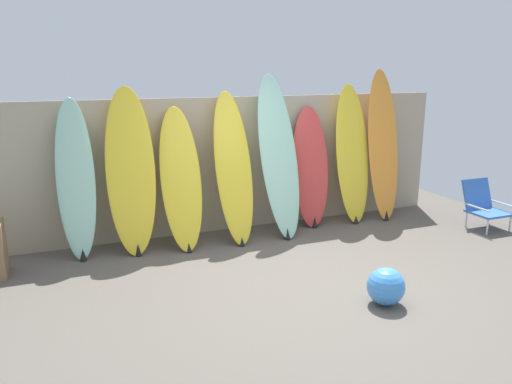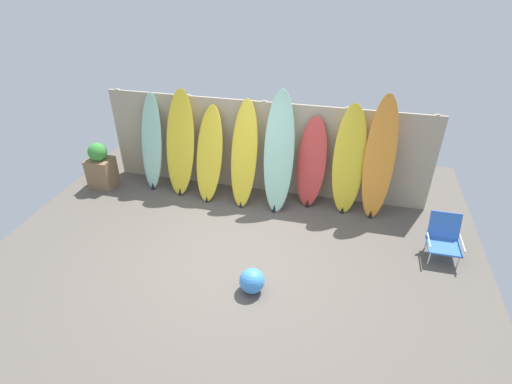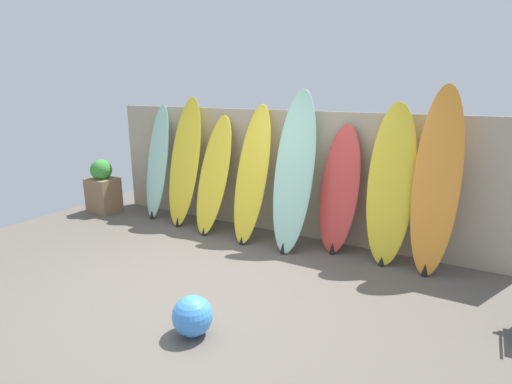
{
  "view_description": "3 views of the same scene",
  "coord_description": "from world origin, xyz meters",
  "px_view_note": "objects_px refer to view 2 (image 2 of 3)",
  "views": [
    {
      "loc": [
        -2.29,
        -4.26,
        2.18
      ],
      "look_at": [
        -0.32,
        0.65,
        0.85
      ],
      "focal_mm": 35.0,
      "sensor_mm": 36.0,
      "label": 1
    },
    {
      "loc": [
        1.46,
        -4.63,
        4.14
      ],
      "look_at": [
        0.22,
        0.51,
        0.86
      ],
      "focal_mm": 28.0,
      "sensor_mm": 36.0,
      "label": 2
    },
    {
      "loc": [
        2.45,
        -3.12,
        2.1
      ],
      "look_at": [
        0.25,
        0.77,
        0.93
      ],
      "focal_mm": 28.0,
      "sensor_mm": 36.0,
      "label": 3
    }
  ],
  "objects_px": {
    "surfboard_yellow_1": "(180,144)",
    "surfboard_orange_7": "(379,160)",
    "surfboard_yellow_3": "(244,155)",
    "planter_box": "(101,167)",
    "surfboard_yellow_2": "(209,155)",
    "surfboard_seafoam_0": "(152,143)",
    "surfboard_yellow_6": "(349,161)",
    "surfboard_red_5": "(311,164)",
    "beach_chair": "(444,237)",
    "surfboard_seafoam_4": "(279,153)",
    "beach_ball": "(252,281)"
  },
  "relations": [
    {
      "from": "surfboard_yellow_2",
      "to": "surfboard_red_5",
      "type": "distance_m",
      "value": 1.87
    },
    {
      "from": "surfboard_seafoam_4",
      "to": "surfboard_red_5",
      "type": "xyz_separation_m",
      "value": [
        0.56,
        0.17,
        -0.22
      ]
    },
    {
      "from": "surfboard_seafoam_4",
      "to": "beach_chair",
      "type": "xyz_separation_m",
      "value": [
        2.76,
        -0.82,
        -0.71
      ]
    },
    {
      "from": "surfboard_yellow_1",
      "to": "surfboard_seafoam_4",
      "type": "relative_size",
      "value": 0.94
    },
    {
      "from": "surfboard_yellow_6",
      "to": "beach_chair",
      "type": "xyz_separation_m",
      "value": [
        1.55,
        -0.95,
        -0.64
      ]
    },
    {
      "from": "surfboard_seafoam_0",
      "to": "beach_chair",
      "type": "distance_m",
      "value": 5.38
    },
    {
      "from": "surfboard_yellow_3",
      "to": "surfboard_yellow_6",
      "type": "bearing_deg",
      "value": 4.38
    },
    {
      "from": "surfboard_orange_7",
      "to": "beach_ball",
      "type": "relative_size",
      "value": 6.04
    },
    {
      "from": "surfboard_red_5",
      "to": "planter_box",
      "type": "xyz_separation_m",
      "value": [
        -4.08,
        -0.35,
        -0.4
      ]
    },
    {
      "from": "surfboard_yellow_3",
      "to": "surfboard_yellow_6",
      "type": "height_order",
      "value": "surfboard_yellow_6"
    },
    {
      "from": "surfboard_yellow_2",
      "to": "planter_box",
      "type": "distance_m",
      "value": 2.27
    },
    {
      "from": "surfboard_seafoam_0",
      "to": "surfboard_seafoam_4",
      "type": "height_order",
      "value": "surfboard_seafoam_4"
    },
    {
      "from": "surfboard_yellow_3",
      "to": "planter_box",
      "type": "bearing_deg",
      "value": -176.78
    },
    {
      "from": "surfboard_yellow_2",
      "to": "surfboard_yellow_3",
      "type": "xyz_separation_m",
      "value": [
        0.67,
        -0.03,
        0.09
      ]
    },
    {
      "from": "surfboard_seafoam_0",
      "to": "surfboard_yellow_2",
      "type": "height_order",
      "value": "surfboard_seafoam_0"
    },
    {
      "from": "surfboard_seafoam_0",
      "to": "beach_chair",
      "type": "relative_size",
      "value": 2.84
    },
    {
      "from": "surfboard_yellow_1",
      "to": "planter_box",
      "type": "distance_m",
      "value": 1.74
    },
    {
      "from": "surfboard_yellow_3",
      "to": "planter_box",
      "type": "distance_m",
      "value": 2.94
    },
    {
      "from": "surfboard_seafoam_0",
      "to": "surfboard_seafoam_4",
      "type": "xyz_separation_m",
      "value": [
        2.5,
        -0.13,
        0.12
      ]
    },
    {
      "from": "surfboard_yellow_2",
      "to": "planter_box",
      "type": "bearing_deg",
      "value": -175.09
    },
    {
      "from": "planter_box",
      "to": "surfboard_seafoam_4",
      "type": "bearing_deg",
      "value": 2.78
    },
    {
      "from": "beach_chair",
      "to": "surfboard_orange_7",
      "type": "bearing_deg",
      "value": 162.71
    },
    {
      "from": "surfboard_seafoam_4",
      "to": "surfboard_red_5",
      "type": "relative_size",
      "value": 1.26
    },
    {
      "from": "planter_box",
      "to": "beach_ball",
      "type": "bearing_deg",
      "value": -30.3
    },
    {
      "from": "surfboard_yellow_1",
      "to": "surfboard_orange_7",
      "type": "xyz_separation_m",
      "value": [
        3.59,
        0.03,
        0.09
      ]
    },
    {
      "from": "surfboard_yellow_2",
      "to": "surfboard_orange_7",
      "type": "xyz_separation_m",
      "value": [
        3.0,
        0.08,
        0.21
      ]
    },
    {
      "from": "surfboard_seafoam_0",
      "to": "surfboard_yellow_1",
      "type": "xyz_separation_m",
      "value": [
        0.62,
        -0.06,
        0.06
      ]
    },
    {
      "from": "surfboard_red_5",
      "to": "surfboard_yellow_6",
      "type": "height_order",
      "value": "surfboard_yellow_6"
    },
    {
      "from": "surfboard_orange_7",
      "to": "beach_chair",
      "type": "bearing_deg",
      "value": -41.1
    },
    {
      "from": "surfboard_seafoam_0",
      "to": "surfboard_yellow_6",
      "type": "height_order",
      "value": "surfboard_yellow_6"
    },
    {
      "from": "surfboard_red_5",
      "to": "surfboard_yellow_6",
      "type": "bearing_deg",
      "value": -3.8
    },
    {
      "from": "surfboard_orange_7",
      "to": "surfboard_yellow_6",
      "type": "bearing_deg",
      "value": 176.82
    },
    {
      "from": "surfboard_seafoam_0",
      "to": "surfboard_yellow_2",
      "type": "relative_size",
      "value": 1.08
    },
    {
      "from": "surfboard_orange_7",
      "to": "surfboard_yellow_2",
      "type": "bearing_deg",
      "value": -178.38
    },
    {
      "from": "surfboard_yellow_2",
      "to": "planter_box",
      "type": "height_order",
      "value": "surfboard_yellow_2"
    },
    {
      "from": "beach_chair",
      "to": "beach_ball",
      "type": "xyz_separation_m",
      "value": [
        -2.68,
        -1.46,
        -0.15
      ]
    },
    {
      "from": "surfboard_yellow_2",
      "to": "surfboard_orange_7",
      "type": "relative_size",
      "value": 0.8
    },
    {
      "from": "surfboard_yellow_1",
      "to": "beach_ball",
      "type": "distance_m",
      "value": 3.16
    },
    {
      "from": "surfboard_yellow_2",
      "to": "surfboard_red_5",
      "type": "xyz_separation_m",
      "value": [
        1.86,
        0.15,
        -0.03
      ]
    },
    {
      "from": "surfboard_red_5",
      "to": "surfboard_orange_7",
      "type": "relative_size",
      "value": 0.77
    },
    {
      "from": "surfboard_yellow_6",
      "to": "surfboard_orange_7",
      "type": "distance_m",
      "value": 0.51
    },
    {
      "from": "surfboard_yellow_3",
      "to": "surfboard_yellow_2",
      "type": "bearing_deg",
      "value": 177.6
    },
    {
      "from": "surfboard_red_5",
      "to": "beach_chair",
      "type": "height_order",
      "value": "surfboard_red_5"
    },
    {
      "from": "surfboard_yellow_3",
      "to": "beach_chair",
      "type": "xyz_separation_m",
      "value": [
        3.39,
        -0.81,
        -0.61
      ]
    },
    {
      "from": "surfboard_yellow_1",
      "to": "surfboard_red_5",
      "type": "height_order",
      "value": "surfboard_yellow_1"
    },
    {
      "from": "surfboard_yellow_6",
      "to": "planter_box",
      "type": "xyz_separation_m",
      "value": [
        -4.72,
        -0.3,
        -0.55
      ]
    },
    {
      "from": "surfboard_orange_7",
      "to": "surfboard_yellow_3",
      "type": "bearing_deg",
      "value": -177.22
    },
    {
      "from": "surfboard_yellow_2",
      "to": "surfboard_yellow_3",
      "type": "height_order",
      "value": "surfboard_yellow_3"
    },
    {
      "from": "beach_chair",
      "to": "surfboard_seafoam_4",
      "type": "bearing_deg",
      "value": -172.72
    },
    {
      "from": "surfboard_yellow_2",
      "to": "surfboard_yellow_3",
      "type": "distance_m",
      "value": 0.68
    }
  ]
}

